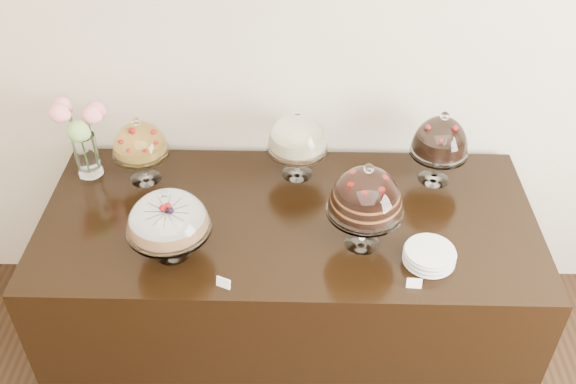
{
  "coord_description": "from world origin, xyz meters",
  "views": [
    {
      "loc": [
        -0.23,
        0.3,
        2.78
      ],
      "look_at": [
        -0.28,
        2.4,
        1.08
      ],
      "focal_mm": 40.0,
      "sensor_mm": 36.0,
      "label": 1
    }
  ],
  "objects_px": {
    "cake_stand_sugar_sponge": "(167,217)",
    "cake_stand_dark_choco": "(441,139)",
    "cake_stand_cheesecake": "(297,136)",
    "display_counter": "(288,286)",
    "flower_vase": "(81,132)",
    "cake_stand_choco_layer": "(366,195)",
    "cake_stand_fruit_tart": "(139,142)",
    "plate_stack": "(429,256)"
  },
  "relations": [
    {
      "from": "cake_stand_cheesecake",
      "to": "cake_stand_fruit_tart",
      "type": "xyz_separation_m",
      "value": [
        -0.72,
        -0.05,
        -0.01
      ]
    },
    {
      "from": "cake_stand_dark_choco",
      "to": "flower_vase",
      "type": "relative_size",
      "value": 0.91
    },
    {
      "from": "cake_stand_cheesecake",
      "to": "cake_stand_fruit_tart",
      "type": "bearing_deg",
      "value": -175.66
    },
    {
      "from": "cake_stand_choco_layer",
      "to": "cake_stand_fruit_tart",
      "type": "bearing_deg",
      "value": 157.12
    },
    {
      "from": "cake_stand_sugar_sponge",
      "to": "cake_stand_dark_choco",
      "type": "height_order",
      "value": "cake_stand_dark_choco"
    },
    {
      "from": "display_counter",
      "to": "cake_stand_fruit_tart",
      "type": "distance_m",
      "value": 0.99
    },
    {
      "from": "cake_stand_choco_layer",
      "to": "cake_stand_cheesecake",
      "type": "relative_size",
      "value": 1.14
    },
    {
      "from": "cake_stand_choco_layer",
      "to": "flower_vase",
      "type": "distance_m",
      "value": 1.36
    },
    {
      "from": "cake_stand_fruit_tart",
      "to": "flower_vase",
      "type": "xyz_separation_m",
      "value": [
        -0.27,
        0.04,
        0.03
      ]
    },
    {
      "from": "cake_stand_dark_choco",
      "to": "plate_stack",
      "type": "bearing_deg",
      "value": -100.75
    },
    {
      "from": "cake_stand_choco_layer",
      "to": "cake_stand_dark_choco",
      "type": "relative_size",
      "value": 1.11
    },
    {
      "from": "cake_stand_fruit_tart",
      "to": "plate_stack",
      "type": "xyz_separation_m",
      "value": [
        1.27,
        -0.53,
        -0.18
      ]
    },
    {
      "from": "cake_stand_cheesecake",
      "to": "display_counter",
      "type": "bearing_deg",
      "value": -96.25
    },
    {
      "from": "display_counter",
      "to": "cake_stand_choco_layer",
      "type": "relative_size",
      "value": 5.31
    },
    {
      "from": "cake_stand_cheesecake",
      "to": "flower_vase",
      "type": "xyz_separation_m",
      "value": [
        -1.0,
        -0.02,
        0.02
      ]
    },
    {
      "from": "cake_stand_choco_layer",
      "to": "cake_stand_dark_choco",
      "type": "bearing_deg",
      "value": 50.5
    },
    {
      "from": "display_counter",
      "to": "cake_stand_dark_choco",
      "type": "distance_m",
      "value": 1.01
    },
    {
      "from": "display_counter",
      "to": "plate_stack",
      "type": "height_order",
      "value": "plate_stack"
    },
    {
      "from": "cake_stand_dark_choco",
      "to": "cake_stand_fruit_tart",
      "type": "relative_size",
      "value": 1.09
    },
    {
      "from": "display_counter",
      "to": "cake_stand_sugar_sponge",
      "type": "height_order",
      "value": "cake_stand_sugar_sponge"
    },
    {
      "from": "cake_stand_sugar_sponge",
      "to": "cake_stand_fruit_tart",
      "type": "bearing_deg",
      "value": 113.04
    },
    {
      "from": "cake_stand_dark_choco",
      "to": "plate_stack",
      "type": "relative_size",
      "value": 1.8
    },
    {
      "from": "cake_stand_choco_layer",
      "to": "cake_stand_cheesecake",
      "type": "height_order",
      "value": "cake_stand_choco_layer"
    },
    {
      "from": "cake_stand_dark_choco",
      "to": "flower_vase",
      "type": "xyz_separation_m",
      "value": [
        -1.65,
        0.01,
        0.01
      ]
    },
    {
      "from": "display_counter",
      "to": "cake_stand_cheesecake",
      "type": "height_order",
      "value": "cake_stand_cheesecake"
    },
    {
      "from": "plate_stack",
      "to": "display_counter",
      "type": "bearing_deg",
      "value": 155.48
    },
    {
      "from": "cake_stand_dark_choco",
      "to": "plate_stack",
      "type": "xyz_separation_m",
      "value": [
        -0.11,
        -0.55,
        -0.2
      ]
    },
    {
      "from": "cake_stand_sugar_sponge",
      "to": "plate_stack",
      "type": "height_order",
      "value": "cake_stand_sugar_sponge"
    },
    {
      "from": "display_counter",
      "to": "cake_stand_dark_choco",
      "type": "height_order",
      "value": "cake_stand_dark_choco"
    },
    {
      "from": "cake_stand_sugar_sponge",
      "to": "plate_stack",
      "type": "distance_m",
      "value": 1.07
    },
    {
      "from": "cake_stand_sugar_sponge",
      "to": "cake_stand_cheesecake",
      "type": "height_order",
      "value": "cake_stand_cheesecake"
    },
    {
      "from": "display_counter",
      "to": "cake_stand_dark_choco",
      "type": "relative_size",
      "value": 5.89
    },
    {
      "from": "cake_stand_choco_layer",
      "to": "plate_stack",
      "type": "height_order",
      "value": "cake_stand_choco_layer"
    },
    {
      "from": "flower_vase",
      "to": "plate_stack",
      "type": "bearing_deg",
      "value": -19.98
    },
    {
      "from": "plate_stack",
      "to": "flower_vase",
      "type": "bearing_deg",
      "value": 160.02
    },
    {
      "from": "cake_stand_sugar_sponge",
      "to": "cake_stand_cheesecake",
      "type": "bearing_deg",
      "value": 47.59
    },
    {
      "from": "cake_stand_sugar_sponge",
      "to": "plate_stack",
      "type": "relative_size",
      "value": 1.66
    },
    {
      "from": "cake_stand_sugar_sponge",
      "to": "cake_stand_cheesecake",
      "type": "relative_size",
      "value": 0.95
    },
    {
      "from": "flower_vase",
      "to": "display_counter",
      "type": "bearing_deg",
      "value": -17.1
    },
    {
      "from": "cake_stand_choco_layer",
      "to": "plate_stack",
      "type": "bearing_deg",
      "value": -20.9
    },
    {
      "from": "cake_stand_choco_layer",
      "to": "cake_stand_fruit_tart",
      "type": "relative_size",
      "value": 1.21
    },
    {
      "from": "cake_stand_dark_choco",
      "to": "plate_stack",
      "type": "distance_m",
      "value": 0.6
    }
  ]
}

